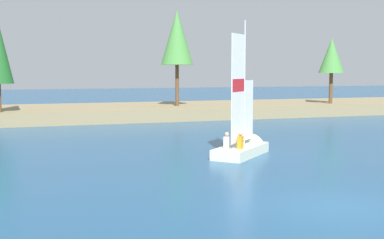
# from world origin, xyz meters

# --- Properties ---
(ground_plane) EXTENTS (200.00, 200.00, 0.00)m
(ground_plane) POSITION_xyz_m (0.00, 0.00, 0.00)
(ground_plane) COLOR navy
(shore_bank) EXTENTS (80.00, 10.52, 0.94)m
(shore_bank) POSITION_xyz_m (0.00, 30.07, 0.47)
(shore_bank) COLOR #897A56
(shore_bank) RESTS_ON ground
(shoreline_tree_centre) EXTENTS (2.70, 2.70, 8.02)m
(shoreline_tree_centre) POSITION_xyz_m (4.05, 28.82, 6.64)
(shoreline_tree_centre) COLOR brown
(shoreline_tree_centre) RESTS_ON shore_bank
(shoreline_tree_midright) EXTENTS (2.28, 2.28, 5.89)m
(shoreline_tree_midright) POSITION_xyz_m (18.19, 27.49, 5.21)
(shoreline_tree_midright) COLOR brown
(shoreline_tree_midright) RESTS_ON shore_bank
(sailboat) EXTENTS (3.93, 3.84, 6.59)m
(sailboat) POSITION_xyz_m (1.49, 9.45, 0.47)
(sailboat) COLOR silver
(sailboat) RESTS_ON ground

